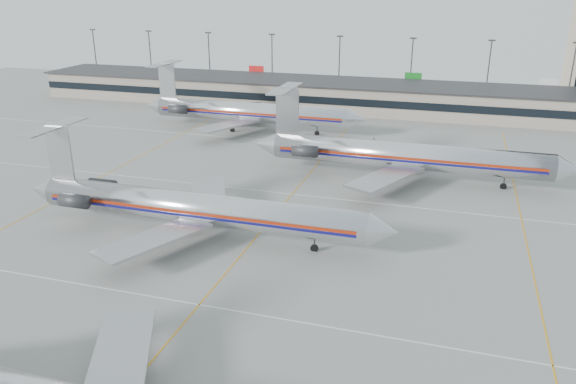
% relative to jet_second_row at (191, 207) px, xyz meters
% --- Properties ---
extents(ground, '(260.00, 260.00, 0.00)m').
position_rel_jet_second_row_xyz_m(ground, '(7.34, -23.75, -3.49)').
color(ground, gray).
rests_on(ground, ground).
extents(apron_markings, '(160.00, 0.15, 0.02)m').
position_rel_jet_second_row_xyz_m(apron_markings, '(7.34, -13.75, -3.48)').
color(apron_markings, silver).
rests_on(apron_markings, ground).
extents(terminal, '(162.00, 17.00, 6.25)m').
position_rel_jet_second_row_xyz_m(terminal, '(7.34, 74.22, -0.33)').
color(terminal, gray).
rests_on(terminal, ground).
extents(light_mast_row, '(163.60, 0.40, 15.28)m').
position_rel_jet_second_row_xyz_m(light_mast_row, '(7.34, 88.25, 5.09)').
color(light_mast_row, '#38383D').
rests_on(light_mast_row, ground).
extents(jet_second_row, '(45.94, 27.05, 12.02)m').
position_rel_jet_second_row_xyz_m(jet_second_row, '(0.00, 0.00, 0.00)').
color(jet_second_row, silver).
rests_on(jet_second_row, ground).
extents(jet_third_row, '(47.59, 29.27, 13.01)m').
position_rel_jet_second_row_xyz_m(jet_third_row, '(20.84, 27.13, 0.29)').
color(jet_third_row, silver).
rests_on(jet_third_row, ground).
extents(jet_back_row, '(46.48, 28.59, 12.71)m').
position_rel_jet_second_row_xyz_m(jet_back_row, '(-11.81, 48.60, 0.20)').
color(jet_back_row, silver).
rests_on(jet_back_row, ground).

